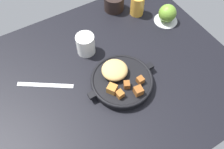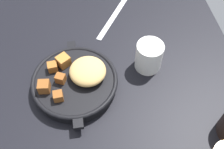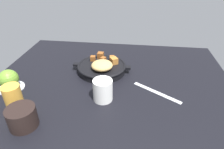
# 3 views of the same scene
# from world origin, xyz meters

# --- Properties ---
(ground_plane) EXTENTS (1.03, 0.81, 0.02)m
(ground_plane) POSITION_xyz_m (0.00, 0.00, -0.01)
(ground_plane) COLOR black
(cast_iron_skillet) EXTENTS (0.27, 0.22, 0.07)m
(cast_iron_skillet) POSITION_xyz_m (0.05, -0.06, 0.03)
(cast_iron_skillet) COLOR black
(cast_iron_skillet) RESTS_ON ground_plane
(butter_knife) EXTENTS (0.18, 0.13, 0.00)m
(butter_knife) POSITION_xyz_m (-0.19, 0.08, 0.00)
(butter_knife) COLOR silver
(butter_knife) RESTS_ON ground_plane
(white_creamer_pitcher) EXTENTS (0.07, 0.07, 0.08)m
(white_creamer_pitcher) POSITION_xyz_m (0.01, 0.14, 0.04)
(white_creamer_pitcher) COLOR white
(white_creamer_pitcher) RESTS_ON ground_plane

